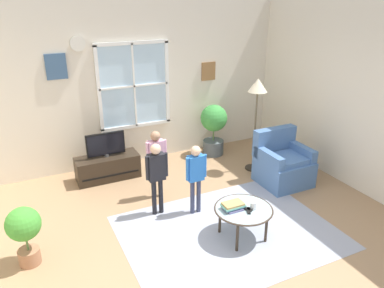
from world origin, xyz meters
TOP-DOWN VIEW (x-y plane):
  - ground_plane at (0.00, 0.00)m, footprint 5.88×6.15m
  - back_wall at (-0.01, 2.83)m, footprint 5.28×0.17m
  - area_rug at (0.21, 0.05)m, footprint 2.72×2.08m
  - tv_stand at (-0.83, 2.27)m, footprint 1.04×0.42m
  - television at (-0.83, 2.26)m, footprint 0.63×0.08m
  - armchair at (1.71, 0.88)m, footprint 0.76×0.74m
  - coffee_table at (0.31, -0.11)m, footprint 0.74×0.74m
  - book_stack at (0.19, -0.06)m, footprint 0.28×0.19m
  - cup at (0.42, -0.17)m, footprint 0.08×0.08m
  - remote_near_books at (0.33, -0.16)m, footprint 0.11×0.14m
  - remote_near_cup at (0.33, -0.19)m, footprint 0.10×0.14m
  - person_pink_shirt at (-0.30, 1.32)m, footprint 0.32×0.15m
  - person_blue_shirt at (0.03, 0.67)m, footprint 0.31×0.14m
  - person_black_shirt at (-0.46, 0.88)m, footprint 0.32×0.15m
  - potted_plant_by_window at (1.26, 2.40)m, footprint 0.50×0.50m
  - potted_plant_corner at (-2.19, 0.53)m, footprint 0.39×0.39m
  - floor_lamp at (1.58, 1.51)m, footprint 0.32×0.32m

SIDE VIEW (x-z plane):
  - ground_plane at x=0.00m, z-range -0.02..0.00m
  - area_rug at x=0.21m, z-range 0.00..0.01m
  - tv_stand at x=-0.83m, z-range 0.00..0.40m
  - armchair at x=1.71m, z-range -0.11..0.76m
  - coffee_table at x=0.31m, z-range 0.18..0.61m
  - remote_near_books at x=0.33m, z-range 0.42..0.44m
  - remote_near_cup at x=0.33m, z-range 0.42..0.44m
  - potted_plant_corner at x=-2.19m, z-range 0.10..0.83m
  - book_stack at x=0.19m, z-range 0.42..0.51m
  - cup at x=0.42m, z-range 0.42..0.52m
  - potted_plant_by_window at x=1.26m, z-range 0.09..1.07m
  - television at x=-0.83m, z-range 0.41..0.83m
  - person_blue_shirt at x=0.03m, z-range 0.13..1.16m
  - person_black_shirt at x=-0.46m, z-range 0.14..1.20m
  - person_pink_shirt at x=-0.30m, z-range 0.14..1.21m
  - floor_lamp at x=1.58m, z-range 0.55..2.17m
  - back_wall at x=-0.01m, z-range 0.00..2.97m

